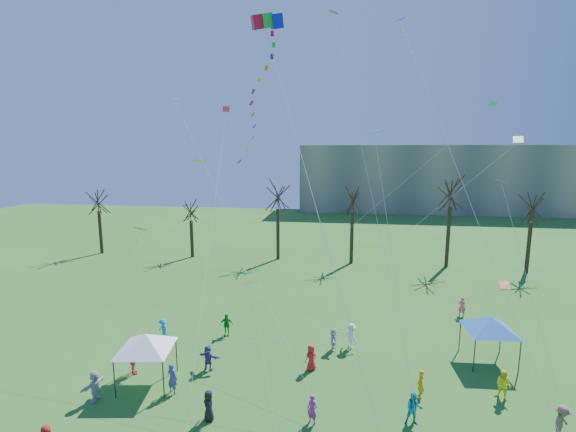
# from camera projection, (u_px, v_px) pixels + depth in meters

# --- Properties ---
(distant_building) EXTENTS (60.00, 14.00, 15.00)m
(distant_building) POSITION_uv_depth(u_px,v_px,m) (432.00, 178.00, 92.19)
(distant_building) COLOR gray
(distant_building) RESTS_ON ground
(bare_tree_row) EXTENTS (70.94, 8.07, 11.66)m
(bare_tree_row) POSITION_uv_depth(u_px,v_px,m) (361.00, 207.00, 49.38)
(bare_tree_row) COLOR black
(bare_tree_row) RESTS_ON ground
(big_box_kite) EXTENTS (4.21, 6.05, 22.09)m
(big_box_kite) POSITION_uv_depth(u_px,v_px,m) (262.00, 100.00, 20.34)
(big_box_kite) COLOR red
(big_box_kite) RESTS_ON ground
(canopy_tent_white) EXTENTS (4.29, 4.29, 3.25)m
(canopy_tent_white) POSITION_uv_depth(u_px,v_px,m) (146.00, 341.00, 24.15)
(canopy_tent_white) COLOR #3F3F44
(canopy_tent_white) RESTS_ON ground
(canopy_tent_blue) EXTENTS (4.28, 4.28, 3.21)m
(canopy_tent_blue) POSITION_uv_depth(u_px,v_px,m) (490.00, 324.00, 26.67)
(canopy_tent_blue) COLOR #3F3F44
(canopy_tent_blue) RESTS_ON ground
(festival_crowd) EXTENTS (25.77, 20.87, 1.86)m
(festival_crowd) POSITION_uv_depth(u_px,v_px,m) (301.00, 379.00, 23.57)
(festival_crowd) COLOR #AF1518
(festival_crowd) RESTS_ON ground
(small_kites_aloft) EXTENTS (26.29, 17.74, 33.72)m
(small_kites_aloft) POSITION_uv_depth(u_px,v_px,m) (336.00, 160.00, 25.14)
(small_kites_aloft) COLOR orange
(small_kites_aloft) RESTS_ON ground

